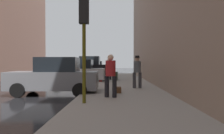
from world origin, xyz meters
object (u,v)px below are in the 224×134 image
object	(u,v)px
pedestrian_in_tan_coat	(108,68)
parked_black_suv	(88,68)
parked_gray_coupe	(55,77)
fire_hydrant	(101,77)
pedestrian_with_beanie	(137,70)
duffel_bag	(118,90)
parked_silver_sedan	(78,72)
rolling_suitcase	(115,76)
parked_red_hatchback	(94,68)
pedestrian_in_red_jacket	(111,73)
traffic_light	(84,27)

from	to	relation	value
pedestrian_in_tan_coat	parked_black_suv	bearing A→B (deg)	114.09
parked_gray_coupe	parked_black_suv	xyz separation A→B (m)	(-0.00, 12.87, 0.18)
fire_hydrant	pedestrian_with_beanie	xyz separation A→B (m)	(2.31, -4.20, 0.64)
pedestrian_in_tan_coat	duffel_bag	bearing A→B (deg)	-85.07
parked_silver_sedan	rolling_suitcase	distance (m)	2.95
pedestrian_in_tan_coat	duffel_bag	distance (m)	8.17
parked_red_hatchback	pedestrian_in_red_jacket	bearing A→B (deg)	-82.26
traffic_light	parked_red_hatchback	bearing A→B (deg)	94.96
traffic_light	duffel_bag	xyz separation A→B (m)	(1.17, 2.60, -2.47)
parked_silver_sedan	pedestrian_in_red_jacket	xyz separation A→B (m)	(2.73, -8.27, 0.26)
parked_red_hatchback	rolling_suitcase	distance (m)	11.64
parked_silver_sedan	fire_hydrant	bearing A→B (deg)	-23.32
parked_gray_coupe	traffic_light	bearing A→B (deg)	-58.56
pedestrian_in_tan_coat	fire_hydrant	bearing A→B (deg)	-104.93
parked_black_suv	pedestrian_in_tan_coat	size ratio (longest dim) A/B	2.70
parked_gray_coupe	rolling_suitcase	size ratio (longest dim) A/B	4.08
parked_gray_coupe	traffic_light	distance (m)	4.03
parked_black_suv	pedestrian_in_tan_coat	bearing A→B (deg)	-65.91
parked_black_suv	duffel_bag	size ratio (longest dim) A/B	10.50
pedestrian_in_tan_coat	pedestrian_in_red_jacket	size ratio (longest dim) A/B	1.00
rolling_suitcase	parked_gray_coupe	bearing A→B (deg)	-112.19
parked_gray_coupe	parked_silver_sedan	size ratio (longest dim) A/B	1.00
parked_silver_sedan	traffic_light	size ratio (longest dim) A/B	1.17
pedestrian_with_beanie	duffel_bag	distance (m)	2.38
traffic_light	pedestrian_in_red_jacket	bearing A→B (deg)	54.97
parked_red_hatchback	duffel_bag	xyz separation A→B (m)	(3.02, -18.75, -0.56)
traffic_light	rolling_suitcase	xyz separation A→B (m)	(1.02, 10.07, -2.27)
parked_silver_sedan	parked_black_suv	size ratio (longest dim) A/B	0.92
parked_black_suv	pedestrian_with_beanie	bearing A→B (deg)	-70.11
pedestrian_in_red_jacket	traffic_light	bearing A→B (deg)	-125.03
traffic_light	duffel_bag	bearing A→B (deg)	65.76
fire_hydrant	duffel_bag	bearing A→B (deg)	-78.76
parked_gray_coupe	pedestrian_in_red_jacket	distance (m)	3.27
pedestrian_with_beanie	duffel_bag	size ratio (longest dim) A/B	4.04
parked_black_suv	pedestrian_with_beanie	distance (m)	12.08
rolling_suitcase	fire_hydrant	bearing A→B (deg)	-128.77
pedestrian_in_tan_coat	pedestrian_in_red_jacket	bearing A→B (deg)	-87.55
parked_black_suv	parked_red_hatchback	distance (m)	5.45
pedestrian_in_tan_coat	rolling_suitcase	bearing A→B (deg)	-48.96
traffic_light	rolling_suitcase	bearing A→B (deg)	84.23
parked_gray_coupe	parked_silver_sedan	distance (m)	6.49
parked_silver_sedan	rolling_suitcase	xyz separation A→B (m)	(2.87, 0.55, -0.36)
parked_red_hatchback	traffic_light	size ratio (longest dim) A/B	1.17
parked_black_suv	pedestrian_in_red_jacket	distance (m)	14.91
parked_red_hatchback	pedestrian_with_beanie	world-z (taller)	pedestrian_with_beanie
fire_hydrant	rolling_suitcase	world-z (taller)	rolling_suitcase
parked_red_hatchback	fire_hydrant	xyz separation A→B (m)	(1.80, -12.60, -0.35)
parked_black_suv	traffic_light	distance (m)	16.10
duffel_bag	pedestrian_with_beanie	bearing A→B (deg)	60.76
fire_hydrant	rolling_suitcase	size ratio (longest dim) A/B	0.68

